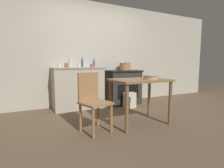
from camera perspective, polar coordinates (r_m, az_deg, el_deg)
name	(u,v)px	position (r m, az deg, el deg)	size (l,w,h in m)	color
ground_plane	(125,120)	(3.26, 4.16, -11.77)	(14.00, 14.00, 0.00)	brown
wall_back	(93,54)	(4.54, -6.08, 9.70)	(8.00, 0.07, 2.55)	#B2AD9E
counter_cabinet	(78,88)	(4.12, -11.05, -1.21)	(1.15, 0.57, 0.95)	#B2A893
stove	(122,87)	(4.53, 3.29, -0.92)	(0.87, 0.66, 0.86)	#2D2B28
work_table	(140,87)	(3.01, 9.08, -0.93)	(0.95, 0.65, 0.77)	olive
chair	(93,100)	(2.66, -6.28, -5.22)	(0.49, 0.49, 0.90)	#997047
flour_sack	(130,100)	(4.14, 5.78, -5.26)	(0.26, 0.18, 0.36)	beige
stock_pot	(125,66)	(4.63, 4.30, 5.74)	(0.29, 0.29, 0.21)	#B77A47
mixing_bowl_large	(151,77)	(3.01, 12.52, 2.29)	(0.26, 0.26, 0.07)	tan
bottle_far_left	(94,64)	(4.33, -5.90, 6.58)	(0.06, 0.06, 0.21)	#3D5675
bottle_left	(82,63)	(4.19, -9.71, 6.74)	(0.06, 0.06, 0.25)	#3D5675
bottle_mid_left	(70,62)	(4.10, -13.41, 6.92)	(0.06, 0.06, 0.30)	silver
cup_center_left	(92,66)	(3.99, -6.50, 5.99)	(0.09, 0.09, 0.08)	#B74C42
cup_center	(79,65)	(3.96, -10.65, 6.06)	(0.07, 0.07, 0.10)	silver
cup_center_right	(66,65)	(3.87, -14.65, 5.90)	(0.08, 0.08, 0.09)	#B74C42
cup_mid_right	(59,66)	(3.86, -16.96, 5.79)	(0.08, 0.08, 0.09)	silver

